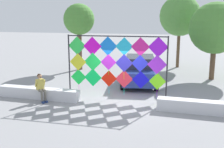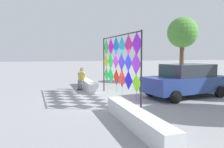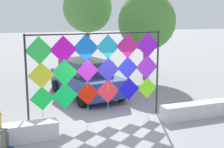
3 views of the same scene
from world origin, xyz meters
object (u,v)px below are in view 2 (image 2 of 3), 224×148
at_px(parked_car, 186,80).
at_px(tree_palm_like, 183,33).
at_px(seated_vendor, 81,77).
at_px(kite_display_rack, 119,60).

height_order(parked_car, tree_palm_like, tree_palm_like).
relative_size(parked_car, tree_palm_like, 0.91).
height_order(seated_vendor, parked_car, parked_car).
bearing_deg(parked_car, tree_palm_like, 147.48).
xyz_separation_m(kite_display_rack, parked_car, (0.58, 3.57, -1.11)).
xyz_separation_m(parked_car, tree_palm_like, (-5.50, 3.51, 3.11)).
relative_size(kite_display_rack, tree_palm_like, 0.97).
bearing_deg(tree_palm_like, seated_vendor, -80.28).
height_order(kite_display_rack, parked_car, kite_display_rack).
xyz_separation_m(seated_vendor, parked_car, (4.06, 4.94, 0.07)).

